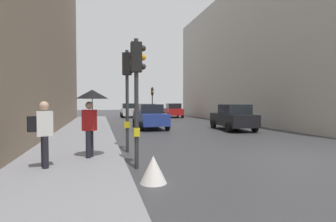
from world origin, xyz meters
TOP-DOWN VIEW (x-y plane):
  - ground_plane at (0.00, 0.00)m, footprint 120.00×120.00m
  - sidewalk_kerb at (-7.31, 6.00)m, footprint 3.23×40.00m
  - building_facade_right at (11.70, 15.29)m, footprint 12.00×29.47m
  - traffic_light_far_median at (-0.40, 22.84)m, footprint 0.25×0.43m
  - traffic_light_near_left at (-5.37, -0.06)m, footprint 0.43×0.24m
  - traffic_light_near_right at (-5.38, 2.50)m, footprint 0.45×0.34m
  - car_blue_van at (-2.90, 11.11)m, footprint 2.13×4.26m
  - car_silver_hatchback at (-2.17, 17.27)m, footprint 2.11×4.25m
  - car_dark_suv at (2.40, 8.67)m, footprint 2.26×4.32m
  - car_white_compact at (-2.80, 26.10)m, footprint 2.07×4.23m
  - car_red_sedan at (2.62, 24.53)m, footprint 2.26×4.32m
  - pedestrian_with_umbrella at (-6.67, 1.07)m, footprint 1.00×1.00m
  - pedestrian_with_black_backpack at (-7.88, 0.00)m, footprint 0.65×0.44m
  - warning_sign_triangle at (-5.21, -1.53)m, footprint 0.64×0.64m

SIDE VIEW (x-z plane):
  - ground_plane at x=0.00m, z-range 0.00..0.00m
  - sidewalk_kerb at x=-7.31m, z-range 0.00..0.16m
  - warning_sign_triangle at x=-5.21m, z-range 0.00..0.65m
  - car_blue_van at x=-2.90m, z-range 0.00..1.76m
  - car_silver_hatchback at x=-2.17m, z-range 0.00..1.76m
  - car_dark_suv at x=2.40m, z-range 0.00..1.76m
  - car_white_compact at x=-2.80m, z-range 0.00..1.76m
  - car_red_sedan at x=2.62m, z-range 0.00..1.76m
  - pedestrian_with_black_backpack at x=-7.88m, z-range 0.28..2.05m
  - pedestrian_with_umbrella at x=-6.67m, z-range 0.77..2.91m
  - traffic_light_far_median at x=-0.40m, z-range 0.70..4.38m
  - traffic_light_near_left at x=-5.37m, z-range 0.70..4.41m
  - traffic_light_near_right at x=-5.38m, z-range 0.73..4.60m
  - building_facade_right at x=11.70m, z-range 0.00..12.84m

